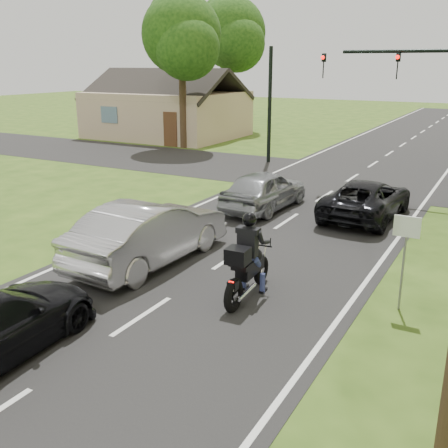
{
  "coord_description": "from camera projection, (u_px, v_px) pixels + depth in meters",
  "views": [
    {
      "loc": [
        6.39,
        -7.96,
        5.15
      ],
      "look_at": [
        0.33,
        3.0,
        1.3
      ],
      "focal_mm": 42.0,
      "sensor_mm": 36.0,
      "label": 1
    }
  ],
  "objects": [
    {
      "name": "silver_sedan",
      "position": [
        150.0,
        232.0,
        13.9
      ],
      "size": [
        1.96,
        5.15,
        1.68
      ],
      "primitive_type": "imported",
      "rotation": [
        0.0,
        0.0,
        3.1
      ],
      "color": "#B4B3B8",
      "rests_on": "road"
    },
    {
      "name": "road",
      "position": [
        307.0,
        208.0,
        19.49
      ],
      "size": [
        8.0,
        100.0,
        0.01
      ],
      "primitive_type": "cube",
      "color": "black",
      "rests_on": "ground"
    },
    {
      "name": "tree_left_near",
      "position": [
        183.0,
        39.0,
        31.18
      ],
      "size": [
        5.12,
        4.96,
        9.22
      ],
      "color": "#332316",
      "rests_on": "ground"
    },
    {
      "name": "tree_left_far",
      "position": [
        233.0,
        36.0,
        40.26
      ],
      "size": [
        5.76,
        5.58,
        10.14
      ],
      "color": "#332316",
      "rests_on": "ground"
    },
    {
      "name": "ground",
      "position": [
        142.0,
        316.0,
        11.13
      ],
      "size": [
        140.0,
        140.0,
        0.0
      ],
      "primitive_type": "plane",
      "color": "#2E4B15",
      "rests_on": "ground"
    },
    {
      "name": "signal_pole_far",
      "position": [
        270.0,
        106.0,
        27.71
      ],
      "size": [
        0.2,
        0.2,
        6.0
      ],
      "primitive_type": "cylinder",
      "color": "black",
      "rests_on": "ground"
    },
    {
      "name": "dark_suv",
      "position": [
        367.0,
        199.0,
        18.06
      ],
      "size": [
        2.38,
        4.84,
        1.32
      ],
      "primitive_type": "imported",
      "rotation": [
        0.0,
        0.0,
        3.1
      ],
      "color": "black",
      "rests_on": "road"
    },
    {
      "name": "cross_road",
      "position": [
        352.0,
        178.0,
        24.51
      ],
      "size": [
        60.0,
        7.0,
        0.01
      ],
      "primitive_type": "cube",
      "color": "black",
      "rests_on": "ground"
    },
    {
      "name": "silver_suv",
      "position": [
        264.0,
        190.0,
        19.05
      ],
      "size": [
        1.95,
        4.4,
        1.47
      ],
      "primitive_type": "imported",
      "rotation": [
        0.0,
        0.0,
        3.09
      ],
      "color": "#919498",
      "rests_on": "road"
    },
    {
      "name": "traffic_signal",
      "position": [
        431.0,
        91.0,
        20.07
      ],
      "size": [
        6.38,
        0.44,
        6.0
      ],
      "color": "black",
      "rests_on": "ground"
    },
    {
      "name": "sign_white",
      "position": [
        406.0,
        240.0,
        10.97
      ],
      "size": [
        0.55,
        0.07,
        2.12
      ],
      "color": "slate",
      "rests_on": "ground"
    },
    {
      "name": "house",
      "position": [
        167.0,
        112.0,
        38.08
      ],
      "size": [
        10.2,
        8.0,
        4.84
      ],
      "color": "tan",
      "rests_on": "ground"
    },
    {
      "name": "motorcycle_rider",
      "position": [
        247.0,
        265.0,
        11.79
      ],
      "size": [
        0.67,
        2.37,
        2.04
      ],
      "rotation": [
        0.0,
        0.0,
        0.06
      ],
      "color": "black",
      "rests_on": "ground"
    }
  ]
}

